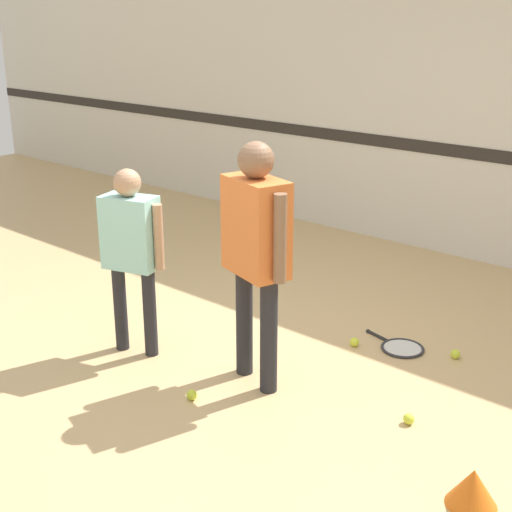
% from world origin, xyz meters
% --- Properties ---
extents(ground_plane, '(16.00, 16.00, 0.00)m').
position_xyz_m(ground_plane, '(0.00, 0.00, 0.00)').
color(ground_plane, tan).
extents(wall_back, '(16.00, 0.07, 3.20)m').
position_xyz_m(wall_back, '(0.00, 3.23, 1.60)').
color(wall_back, silver).
rests_on(wall_back, ground_plane).
extents(person_instructor, '(0.57, 0.36, 1.56)m').
position_xyz_m(person_instructor, '(0.16, 0.04, 0.97)').
color(person_instructor, '#232328').
rests_on(person_instructor, ground_plane).
extents(person_student_left, '(0.48, 0.31, 1.31)m').
position_xyz_m(person_student_left, '(-0.75, -0.19, 0.81)').
color(person_student_left, '#232328').
rests_on(person_student_left, ground_plane).
extents(racket_spare_on_floor, '(0.54, 0.37, 0.03)m').
position_xyz_m(racket_spare_on_floor, '(0.63, 1.07, 0.01)').
color(racket_spare_on_floor, '#28282D').
rests_on(racket_spare_on_floor, ground_plane).
extents(tennis_ball_near_instructor, '(0.07, 0.07, 0.07)m').
position_xyz_m(tennis_ball_near_instructor, '(0.02, -0.40, 0.03)').
color(tennis_ball_near_instructor, '#CCE038').
rests_on(tennis_ball_near_instructor, ground_plane).
extents(tennis_ball_by_spare_racket, '(0.07, 0.07, 0.07)m').
position_xyz_m(tennis_ball_by_spare_racket, '(0.36, 0.88, 0.03)').
color(tennis_ball_by_spare_racket, '#CCE038').
rests_on(tennis_ball_by_spare_racket, ground_plane).
extents(tennis_ball_stray_left, '(0.07, 0.07, 0.07)m').
position_xyz_m(tennis_ball_stray_left, '(1.17, 0.24, 0.03)').
color(tennis_ball_stray_left, '#CCE038').
rests_on(tennis_ball_stray_left, ground_plane).
extents(tennis_ball_stray_right, '(0.07, 0.07, 0.07)m').
position_xyz_m(tennis_ball_stray_right, '(0.99, 1.18, 0.03)').
color(tennis_ball_stray_right, '#CCE038').
rests_on(tennis_ball_stray_right, ground_plane).
extents(training_cone, '(0.25, 0.25, 0.20)m').
position_xyz_m(training_cone, '(1.76, -0.20, 0.10)').
color(training_cone, orange).
rests_on(training_cone, ground_plane).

